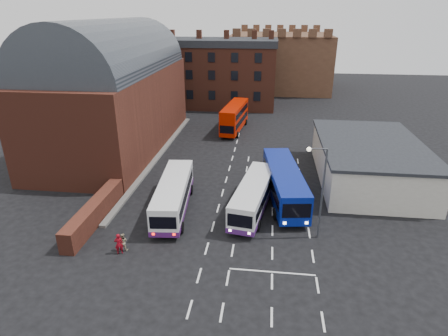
# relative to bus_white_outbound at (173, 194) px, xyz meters

# --- Properties ---
(ground) EXTENTS (180.00, 180.00, 0.00)m
(ground) POSITION_rel_bus_white_outbound_xyz_m (3.94, -4.77, -1.69)
(ground) COLOR black
(railway_station) EXTENTS (12.00, 28.00, 16.00)m
(railway_station) POSITION_rel_bus_white_outbound_xyz_m (-11.56, 16.23, 5.95)
(railway_station) COLOR #602B1E
(railway_station) RESTS_ON ground
(forecourt_wall) EXTENTS (1.20, 10.00, 1.80)m
(forecourt_wall) POSITION_rel_bus_white_outbound_xyz_m (-6.26, -2.77, -0.79)
(forecourt_wall) COLOR #602B1E
(forecourt_wall) RESTS_ON ground
(cream_building) EXTENTS (10.40, 16.40, 4.25)m
(cream_building) POSITION_rel_bus_white_outbound_xyz_m (18.94, 9.23, 0.47)
(cream_building) COLOR beige
(cream_building) RESTS_ON ground
(brick_terrace) EXTENTS (22.00, 10.00, 11.00)m
(brick_terrace) POSITION_rel_bus_white_outbound_xyz_m (-2.06, 41.23, 3.81)
(brick_terrace) COLOR brown
(brick_terrace) RESTS_ON ground
(castle_keep) EXTENTS (22.00, 22.00, 12.00)m
(castle_keep) POSITION_rel_bus_white_outbound_xyz_m (9.94, 61.23, 4.31)
(castle_keep) COLOR brown
(castle_keep) RESTS_ON ground
(bus_white_outbound) EXTENTS (3.40, 10.67, 2.86)m
(bus_white_outbound) POSITION_rel_bus_white_outbound_xyz_m (0.00, 0.00, 0.00)
(bus_white_outbound) COLOR white
(bus_white_outbound) RESTS_ON ground
(bus_white_inbound) EXTENTS (3.85, 10.30, 2.74)m
(bus_white_inbound) POSITION_rel_bus_white_outbound_xyz_m (7.13, 0.86, -0.07)
(bus_white_inbound) COLOR silver
(bus_white_inbound) RESTS_ON ground
(bus_blue) EXTENTS (4.29, 11.90, 3.17)m
(bus_blue) POSITION_rel_bus_white_outbound_xyz_m (9.94, 3.35, 0.19)
(bus_blue) COLOR navy
(bus_blue) RESTS_ON ground
(bus_red_double) EXTENTS (3.42, 10.20, 4.00)m
(bus_red_double) POSITION_rel_bus_white_outbound_xyz_m (3.05, 25.17, 0.44)
(bus_red_double) COLOR #BE1600
(bus_red_double) RESTS_ON ground
(street_lamp) EXTENTS (1.57, 0.34, 7.69)m
(street_lamp) POSITION_rel_bus_white_outbound_xyz_m (12.27, -2.96, 2.95)
(street_lamp) COLOR #494C53
(street_lamp) RESTS_ON ground
(pedestrian_red) EXTENTS (0.72, 0.60, 1.70)m
(pedestrian_red) POSITION_rel_bus_white_outbound_xyz_m (-2.44, -6.98, -0.84)
(pedestrian_red) COLOR maroon
(pedestrian_red) RESTS_ON ground
(pedestrian_beige) EXTENTS (0.78, 0.64, 1.45)m
(pedestrian_beige) POSITION_rel_bus_white_outbound_xyz_m (-2.32, -6.54, -0.96)
(pedestrian_beige) COLOR tan
(pedestrian_beige) RESTS_ON ground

